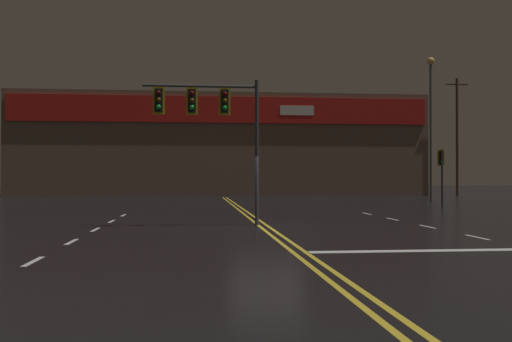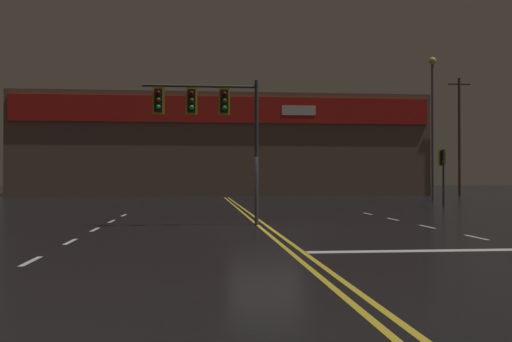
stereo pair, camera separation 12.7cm
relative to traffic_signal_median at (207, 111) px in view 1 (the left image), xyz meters
The scene contains 7 objects.
ground_plane 4.75m from the traffic_signal_median, 31.23° to the right, with size 200.00×200.00×0.00m, color black.
road_markings 5.85m from the traffic_signal_median, 38.63° to the right, with size 17.04×60.00×0.01m.
traffic_signal_median is the anchor object (origin of this frame).
traffic_signal_corner_northeast 18.41m from the traffic_signal_median, 40.03° to the left, with size 0.42×0.36×3.42m.
streetlight_near_left 25.88m from the traffic_signal_median, 49.54° to the left, with size 0.56×0.56×10.58m.
building_backdrop 37.14m from the traffic_signal_median, 86.91° to the left, with size 39.53×10.23×9.71m.
utility_pole_row 31.65m from the traffic_signal_median, 86.97° to the left, with size 45.99×0.26×12.18m.
Camera 1 is at (-2.36, -19.41, 1.74)m, focal length 40.00 mm.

